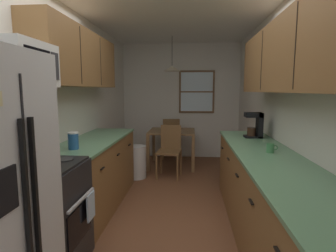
% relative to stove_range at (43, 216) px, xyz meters
% --- Properties ---
extents(ground_plane, '(12.00, 12.00, 0.00)m').
position_rel_stove_range_xyz_m(ground_plane, '(0.99, 1.46, -0.47)').
color(ground_plane, brown).
extents(wall_left, '(0.10, 9.00, 2.55)m').
position_rel_stove_range_xyz_m(wall_left, '(-0.36, 1.46, 0.80)').
color(wall_left, silver).
rests_on(wall_left, ground).
extents(wall_right, '(0.10, 9.00, 2.55)m').
position_rel_stove_range_xyz_m(wall_right, '(2.34, 1.46, 0.80)').
color(wall_right, silver).
rests_on(wall_right, ground).
extents(wall_back, '(4.40, 0.10, 2.55)m').
position_rel_stove_range_xyz_m(wall_back, '(0.99, 4.11, 0.80)').
color(wall_back, silver).
rests_on(wall_back, ground).
extents(ceiling_slab, '(4.40, 9.00, 0.08)m').
position_rel_stove_range_xyz_m(ceiling_slab, '(0.99, 1.46, 2.12)').
color(ceiling_slab, white).
extents(stove_range, '(0.66, 0.64, 1.10)m').
position_rel_stove_range_xyz_m(stove_range, '(0.00, 0.00, 0.00)').
color(stove_range, black).
rests_on(stove_range, ground).
extents(microwave_over_range, '(0.39, 0.57, 0.35)m').
position_rel_stove_range_xyz_m(microwave_over_range, '(-0.11, 0.00, 1.25)').
color(microwave_over_range, white).
extents(counter_left, '(0.64, 1.91, 0.90)m').
position_rel_stove_range_xyz_m(counter_left, '(-0.01, 1.28, -0.02)').
color(counter_left, brown).
rests_on(counter_left, ground).
extents(upper_cabinets_left, '(0.33, 1.99, 0.67)m').
position_rel_stove_range_xyz_m(upper_cabinets_left, '(-0.15, 1.23, 1.43)').
color(upper_cabinets_left, brown).
extents(counter_right, '(0.64, 3.18, 0.90)m').
position_rel_stove_range_xyz_m(counter_right, '(1.99, 0.53, -0.02)').
color(counter_right, brown).
rests_on(counter_right, ground).
extents(upper_cabinets_right, '(0.33, 2.86, 0.66)m').
position_rel_stove_range_xyz_m(upper_cabinets_right, '(2.13, 0.48, 1.36)').
color(upper_cabinets_right, brown).
extents(dining_table, '(0.90, 0.84, 0.73)m').
position_rel_stove_range_xyz_m(dining_table, '(0.86, 3.25, 0.14)').
color(dining_table, brown).
rests_on(dining_table, ground).
extents(dining_chair_near, '(0.44, 0.44, 0.90)m').
position_rel_stove_range_xyz_m(dining_chair_near, '(0.86, 2.62, 0.03)').
color(dining_chair_near, brown).
rests_on(dining_chair_near, ground).
extents(dining_chair_far, '(0.45, 0.45, 0.90)m').
position_rel_stove_range_xyz_m(dining_chair_far, '(0.79, 3.88, 0.03)').
color(dining_chair_far, brown).
rests_on(dining_chair_far, ground).
extents(pendant_light, '(0.34, 0.34, 0.66)m').
position_rel_stove_range_xyz_m(pendant_light, '(0.86, 3.25, 1.47)').
color(pendant_light, black).
extents(back_window, '(0.78, 0.05, 0.94)m').
position_rel_stove_range_xyz_m(back_window, '(1.35, 4.04, 1.01)').
color(back_window, brown).
extents(trash_bin, '(0.33, 0.33, 0.56)m').
position_rel_stove_range_xyz_m(trash_bin, '(0.29, 2.47, -0.19)').
color(trash_bin, silver).
rests_on(trash_bin, ground).
extents(storage_canister, '(0.11, 0.11, 0.18)m').
position_rel_stove_range_xyz_m(storage_canister, '(-0.01, 0.66, 0.52)').
color(storage_canister, '#265999').
rests_on(storage_canister, counter_left).
extents(dish_towel, '(0.02, 0.16, 0.24)m').
position_rel_stove_range_xyz_m(dish_towel, '(0.35, 0.16, 0.03)').
color(dish_towel, silver).
extents(coffee_maker, '(0.22, 0.18, 0.33)m').
position_rel_stove_range_xyz_m(coffee_maker, '(2.08, 1.55, 0.60)').
color(coffee_maker, black).
rests_on(coffee_maker, counter_right).
extents(mug_by_coffeemaker, '(0.11, 0.07, 0.09)m').
position_rel_stove_range_xyz_m(mug_by_coffeemaker, '(2.03, 0.68, 0.48)').
color(mug_by_coffeemaker, '#3F7F4C').
rests_on(mug_by_coffeemaker, counter_right).
extents(table_serving_bowl, '(0.19, 0.19, 0.06)m').
position_rel_stove_range_xyz_m(table_serving_bowl, '(0.89, 3.30, 0.28)').
color(table_serving_bowl, '#4C7299').
rests_on(table_serving_bowl, dining_table).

